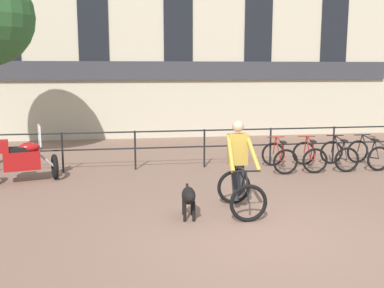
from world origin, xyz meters
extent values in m
plane|color=#7A5B4C|center=(0.00, 0.00, 0.00)|extent=(60.00, 60.00, 0.00)
cylinder|color=black|center=(-3.75, 5.20, 0.53)|extent=(0.05, 0.05, 1.05)
cylinder|color=black|center=(-1.88, 5.20, 0.53)|extent=(0.05, 0.05, 1.05)
cylinder|color=black|center=(0.00, 5.20, 0.53)|extent=(0.05, 0.05, 1.05)
cylinder|color=black|center=(1.88, 5.20, 0.53)|extent=(0.05, 0.05, 1.05)
cylinder|color=black|center=(3.75, 5.20, 0.53)|extent=(0.05, 0.05, 1.05)
cylinder|color=black|center=(0.00, 5.20, 1.02)|extent=(15.00, 0.04, 0.04)
cylinder|color=black|center=(0.00, 5.20, 0.58)|extent=(15.00, 0.04, 0.04)
cube|color=#BCB299|center=(0.00, 11.00, 4.60)|extent=(18.00, 0.60, 9.21)
cube|color=#333338|center=(0.00, 10.64, 2.60)|extent=(17.10, 0.12, 0.70)
cube|color=black|center=(-6.30, 10.67, 5.06)|extent=(1.10, 0.06, 5.16)
cube|color=black|center=(-3.15, 10.67, 5.06)|extent=(1.10, 0.06, 5.16)
cube|color=black|center=(0.00, 10.67, 5.06)|extent=(1.10, 0.06, 5.16)
cube|color=black|center=(3.15, 10.67, 5.06)|extent=(1.10, 0.06, 5.16)
cube|color=black|center=(6.30, 10.67, 5.06)|extent=(1.10, 0.06, 5.16)
torus|color=black|center=(-0.06, 0.69, 0.34)|extent=(0.68, 0.08, 0.68)
torus|color=black|center=(-0.04, 1.79, 0.34)|extent=(0.68, 0.08, 0.68)
cylinder|color=black|center=(-0.05, 1.12, 0.58)|extent=(0.04, 0.49, 0.60)
cylinder|color=black|center=(-0.05, 1.45, 0.54)|extent=(0.04, 0.23, 0.52)
cylinder|color=black|center=(-0.05, 1.22, 0.83)|extent=(0.05, 0.66, 0.10)
cylinder|color=black|center=(-0.04, 1.57, 0.31)|extent=(0.04, 0.44, 0.08)
cylinder|color=black|center=(-0.04, 1.67, 0.57)|extent=(0.03, 0.26, 0.47)
cylinder|color=black|center=(-0.06, 0.79, 0.60)|extent=(0.03, 0.23, 0.54)
cylinder|color=black|center=(-0.06, 0.89, 0.87)|extent=(0.48, 0.04, 0.03)
cube|color=black|center=(-0.04, 1.55, 0.82)|extent=(0.12, 0.24, 0.05)
cube|color=#AD8933|center=(-0.04, 1.55, 1.15)|extent=(0.36, 0.23, 0.60)
sphere|color=tan|center=(-0.04, 1.55, 1.59)|extent=(0.22, 0.22, 0.22)
cylinder|color=#AD8933|center=(-0.26, 1.22, 1.14)|extent=(0.16, 0.72, 0.60)
cylinder|color=#AD8933|center=(0.16, 1.21, 1.14)|extent=(0.13, 0.72, 0.60)
cylinder|color=black|center=(-0.12, 1.45, 0.52)|extent=(0.13, 0.31, 0.69)
cylinder|color=black|center=(0.02, 1.45, 0.58)|extent=(0.15, 0.31, 0.58)
ellipsoid|color=black|center=(-1.07, 1.06, 0.42)|extent=(0.30, 0.62, 0.29)
cylinder|color=black|center=(-1.09, 0.82, 0.44)|extent=(0.17, 0.17, 0.17)
sphere|color=black|center=(-1.10, 0.67, 0.50)|extent=(0.18, 0.18, 0.18)
cone|color=black|center=(-1.11, 0.59, 0.48)|extent=(0.11, 0.12, 0.10)
cylinder|color=black|center=(-1.03, 1.42, 0.48)|extent=(0.07, 0.20, 0.11)
cylinder|color=black|center=(-1.16, 0.88, 0.18)|extent=(0.06, 0.06, 0.36)
cylinder|color=black|center=(-1.00, 0.86, 0.18)|extent=(0.06, 0.06, 0.36)
cylinder|color=black|center=(-1.13, 1.26, 0.18)|extent=(0.06, 0.06, 0.36)
cylinder|color=black|center=(-0.97, 1.25, 0.18)|extent=(0.06, 0.06, 0.36)
torus|color=black|center=(-3.85, 4.44, 0.31)|extent=(0.27, 0.63, 0.62)
cube|color=maroon|center=(-4.57, 4.25, 0.53)|extent=(0.89, 0.59, 0.44)
ellipsoid|color=maroon|center=(-4.39, 4.30, 0.83)|extent=(0.54, 0.43, 0.24)
cube|color=black|center=(-4.67, 4.23, 0.80)|extent=(0.62, 0.43, 0.10)
cylinder|color=#B2B2B7|center=(-4.03, 4.39, 0.49)|extent=(0.42, 0.16, 0.41)
cube|color=silver|center=(-4.15, 4.36, 1.10)|extent=(0.14, 0.43, 0.50)
cube|color=maroon|center=(-4.99, 4.15, 0.89)|extent=(0.40, 0.43, 0.28)
torus|color=black|center=(1.92, 5.07, 0.33)|extent=(0.66, 0.08, 0.66)
torus|color=black|center=(1.88, 4.03, 0.33)|extent=(0.66, 0.08, 0.66)
cylinder|color=maroon|center=(1.91, 4.67, 0.56)|extent=(0.05, 0.47, 0.58)
cylinder|color=maroon|center=(1.89, 4.35, 0.53)|extent=(0.04, 0.22, 0.51)
cylinder|color=maroon|center=(1.90, 4.57, 0.81)|extent=(0.05, 0.63, 0.10)
cylinder|color=maroon|center=(1.89, 4.24, 0.31)|extent=(0.04, 0.42, 0.07)
cylinder|color=maroon|center=(1.89, 4.14, 0.55)|extent=(0.03, 0.25, 0.46)
cylinder|color=maroon|center=(1.92, 4.98, 0.59)|extent=(0.03, 0.21, 0.52)
cylinder|color=maroon|center=(1.91, 4.89, 0.84)|extent=(0.48, 0.05, 0.03)
cube|color=black|center=(1.89, 4.26, 0.80)|extent=(0.13, 0.24, 0.05)
torus|color=black|center=(2.82, 5.07, 0.33)|extent=(0.66, 0.15, 0.66)
torus|color=black|center=(2.68, 4.03, 0.33)|extent=(0.66, 0.15, 0.66)
cylinder|color=maroon|center=(2.77, 4.66, 0.56)|extent=(0.10, 0.47, 0.58)
cylinder|color=maroon|center=(2.72, 4.35, 0.53)|extent=(0.06, 0.22, 0.51)
cylinder|color=maroon|center=(2.75, 4.57, 0.81)|extent=(0.12, 0.63, 0.10)
cylinder|color=maroon|center=(2.71, 4.24, 0.31)|extent=(0.08, 0.42, 0.07)
cylinder|color=maroon|center=(2.69, 4.14, 0.55)|extent=(0.06, 0.25, 0.46)
cylinder|color=maroon|center=(2.81, 4.98, 0.59)|extent=(0.05, 0.21, 0.52)
cylinder|color=maroon|center=(2.80, 4.88, 0.84)|extent=(0.48, 0.09, 0.03)
cube|color=black|center=(2.71, 4.26, 0.80)|extent=(0.15, 0.25, 0.05)
torus|color=black|center=(3.64, 5.07, 0.33)|extent=(0.66, 0.12, 0.66)
torus|color=black|center=(3.55, 4.03, 0.33)|extent=(0.66, 0.12, 0.66)
cylinder|color=black|center=(3.61, 4.67, 0.56)|extent=(0.07, 0.47, 0.58)
cylinder|color=black|center=(3.58, 4.35, 0.53)|extent=(0.05, 0.22, 0.51)
cylinder|color=black|center=(3.60, 4.57, 0.81)|extent=(0.09, 0.63, 0.10)
cylinder|color=black|center=(3.57, 4.24, 0.31)|extent=(0.06, 0.42, 0.07)
cylinder|color=black|center=(3.56, 4.14, 0.55)|extent=(0.04, 0.25, 0.46)
cylinder|color=black|center=(3.63, 4.98, 0.59)|extent=(0.04, 0.21, 0.52)
cylinder|color=black|center=(3.63, 4.88, 0.84)|extent=(0.48, 0.07, 0.03)
cube|color=black|center=(3.57, 4.26, 0.80)|extent=(0.14, 0.25, 0.05)
torus|color=black|center=(4.44, 5.07, 0.33)|extent=(0.66, 0.07, 0.66)
torus|color=black|center=(4.45, 4.03, 0.33)|extent=(0.66, 0.07, 0.66)
cylinder|color=black|center=(4.44, 4.67, 0.56)|extent=(0.04, 0.47, 0.58)
cylinder|color=black|center=(4.45, 4.35, 0.53)|extent=(0.03, 0.22, 0.51)
cylinder|color=black|center=(4.45, 4.57, 0.81)|extent=(0.04, 0.63, 0.10)
cylinder|color=black|center=(4.45, 4.24, 0.31)|extent=(0.03, 0.42, 0.07)
cylinder|color=black|center=(4.45, 4.14, 0.55)|extent=(0.03, 0.25, 0.46)
cylinder|color=black|center=(4.44, 4.98, 0.59)|extent=(0.03, 0.21, 0.52)
cylinder|color=black|center=(4.44, 4.89, 0.84)|extent=(0.48, 0.03, 0.03)
cube|color=black|center=(4.45, 4.26, 0.80)|extent=(0.12, 0.24, 0.05)
camera|label=1|loc=(-2.23, -6.64, 2.66)|focal=42.00mm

